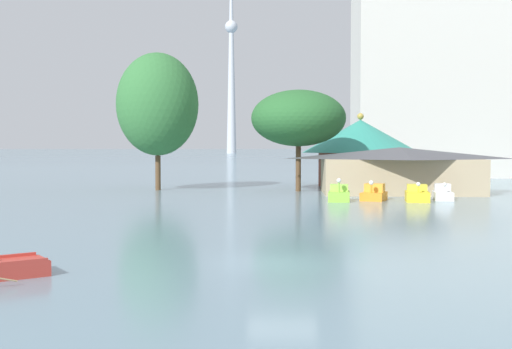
% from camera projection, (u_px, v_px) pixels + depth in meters
% --- Properties ---
extents(ground_plane, '(2000.00, 2000.00, 0.00)m').
position_uv_depth(ground_plane, '(282.00, 262.00, 23.16)').
color(ground_plane, slate).
extents(pedal_boat_lime, '(1.81, 2.61, 1.80)m').
position_uv_depth(pedal_boat_lime, '(339.00, 194.00, 48.81)').
color(pedal_boat_lime, '#8CCC3F').
rests_on(pedal_boat_lime, ground).
extents(pedal_boat_orange, '(2.40, 2.95, 1.59)m').
position_uv_depth(pedal_boat_orange, '(374.00, 194.00, 49.70)').
color(pedal_boat_orange, orange).
rests_on(pedal_boat_orange, ground).
extents(pedal_boat_yellow, '(2.07, 3.13, 1.52)m').
position_uv_depth(pedal_boat_yellow, '(417.00, 195.00, 48.78)').
color(pedal_boat_yellow, yellow).
rests_on(pedal_boat_yellow, ground).
extents(pedal_boat_white, '(1.74, 3.12, 1.41)m').
position_uv_depth(pedal_boat_white, '(443.00, 193.00, 50.37)').
color(pedal_boat_white, white).
rests_on(pedal_boat_white, ground).
extents(boathouse, '(14.52, 9.15, 4.08)m').
position_uv_depth(boathouse, '(399.00, 169.00, 57.06)').
color(boathouse, tan).
rests_on(boathouse, ground).
extents(green_roof_pavilion, '(12.29, 12.29, 7.67)m').
position_uv_depth(green_roof_pavilion, '(360.00, 147.00, 68.23)').
color(green_roof_pavilion, brown).
rests_on(green_roof_pavilion, ground).
extents(shoreline_tree_tall_left, '(7.73, 7.73, 12.98)m').
position_uv_depth(shoreline_tree_tall_left, '(158.00, 104.00, 60.90)').
color(shoreline_tree_tall_left, brown).
rests_on(shoreline_tree_tall_left, ground).
extents(shoreline_tree_mid, '(8.74, 8.74, 9.36)m').
position_uv_depth(shoreline_tree_mid, '(298.00, 118.00, 59.40)').
color(shoreline_tree_mid, brown).
rests_on(shoreline_tree_mid, ground).
extents(background_building_block, '(37.16, 13.65, 27.37)m').
position_uv_depth(background_building_block, '(487.00, 77.00, 89.39)').
color(background_building_block, beige).
rests_on(background_building_block, ground).
extents(distant_broadcast_tower, '(7.37, 7.37, 156.90)m').
position_uv_depth(distant_broadcast_tower, '(231.00, 37.00, 375.57)').
color(distant_broadcast_tower, '#B7BCC6').
rests_on(distant_broadcast_tower, ground).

